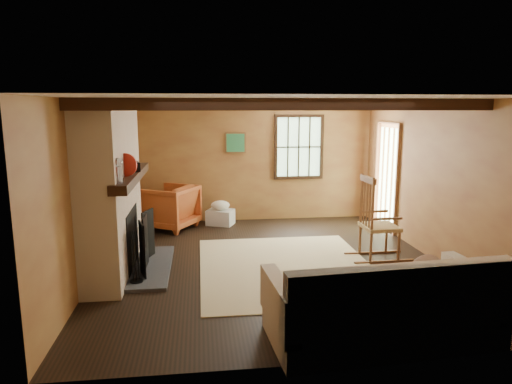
{
  "coord_description": "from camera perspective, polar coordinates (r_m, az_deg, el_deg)",
  "views": [
    {
      "loc": [
        -1.03,
        -6.44,
        2.29
      ],
      "look_at": [
        -0.17,
        0.4,
        1.02
      ],
      "focal_mm": 32.0,
      "sensor_mm": 36.0,
      "label": 1
    }
  ],
  "objects": [
    {
      "name": "ground",
      "position": [
        6.91,
        1.86,
        -8.89
      ],
      "size": [
        5.5,
        5.5,
        0.0
      ],
      "primitive_type": "plane",
      "color": "black",
      "rests_on": "ground"
    },
    {
      "name": "room_envelope",
      "position": [
        6.84,
        3.44,
        4.95
      ],
      "size": [
        5.02,
        5.52,
        2.44
      ],
      "color": "#A97A3C",
      "rests_on": "ground"
    },
    {
      "name": "fireplace",
      "position": [
        6.65,
        -17.38,
        -0.29
      ],
      "size": [
        1.02,
        2.3,
        2.4
      ],
      "color": "#A55D40",
      "rests_on": "ground"
    },
    {
      "name": "rug",
      "position": [
        6.76,
        3.83,
        -9.34
      ],
      "size": [
        2.5,
        3.0,
        0.01
      ],
      "primitive_type": "cube",
      "color": "tan",
      "rests_on": "ground"
    },
    {
      "name": "rocking_chair",
      "position": [
        7.22,
        14.87,
        -3.87
      ],
      "size": [
        0.95,
        0.54,
        1.3
      ],
      "rotation": [
        0.0,
        0.0,
        1.59
      ],
      "color": "tan",
      "rests_on": "ground"
    },
    {
      "name": "sofa",
      "position": [
        4.82,
        15.75,
        -14.0
      ],
      "size": [
        2.32,
        1.17,
        0.91
      ],
      "rotation": [
        0.0,
        0.0,
        0.08
      ],
      "color": "silver",
      "rests_on": "ground"
    },
    {
      "name": "firewood_pile",
      "position": [
        9.12,
        -12.34,
        -3.44
      ],
      "size": [
        0.75,
        0.14,
        0.27
      ],
      "color": "brown",
      "rests_on": "ground"
    },
    {
      "name": "laundry_basket",
      "position": [
        9.1,
        -4.47,
        -3.16
      ],
      "size": [
        0.61,
        0.54,
        0.3
      ],
      "primitive_type": "cube",
      "rotation": [
        0.0,
        0.0,
        -0.39
      ],
      "color": "silver",
      "rests_on": "ground"
    },
    {
      "name": "basket_pillow",
      "position": [
        9.05,
        -4.49,
        -1.66
      ],
      "size": [
        0.44,
        0.39,
        0.19
      ],
      "primitive_type": "ellipsoid",
      "rotation": [
        0.0,
        0.0,
        -0.29
      ],
      "color": "silver",
      "rests_on": "laundry_basket"
    },
    {
      "name": "armchair",
      "position": [
        8.88,
        -10.79,
        -1.85
      ],
      "size": [
        1.26,
        1.25,
        0.85
      ],
      "primitive_type": "imported",
      "rotation": [
        0.0,
        0.0,
        -2.1
      ],
      "color": "#BF6026",
      "rests_on": "ground"
    }
  ]
}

